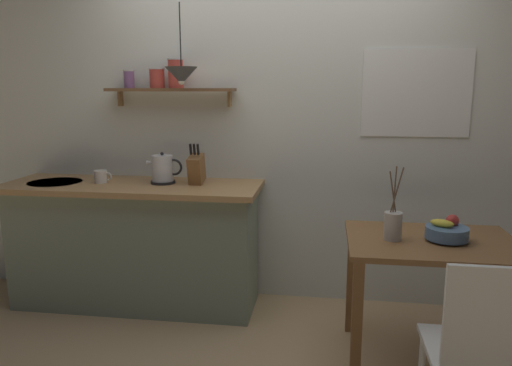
{
  "coord_description": "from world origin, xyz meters",
  "views": [
    {
      "loc": [
        0.36,
        -2.94,
        1.58
      ],
      "look_at": [
        -0.1,
        0.25,
        0.95
      ],
      "focal_mm": 34.32,
      "sensor_mm": 36.0,
      "label": 1
    }
  ],
  "objects_px": {
    "pendant_lamp": "(181,76)",
    "dining_table": "(431,261)",
    "fruit_bowl": "(447,231)",
    "coffee_mug_by_sink": "(101,177)",
    "dining_chair_near": "(478,346)",
    "knife_block": "(196,168)",
    "electric_kettle": "(163,170)",
    "twig_vase": "(393,225)"
  },
  "relations": [
    {
      "from": "dining_chair_near",
      "to": "dining_table",
      "type": "bearing_deg",
      "value": 95.01
    },
    {
      "from": "knife_block",
      "to": "dining_table",
      "type": "bearing_deg",
      "value": -19.66
    },
    {
      "from": "twig_vase",
      "to": "pendant_lamp",
      "type": "xyz_separation_m",
      "value": [
        -1.33,
        0.44,
        0.83
      ]
    },
    {
      "from": "fruit_bowl",
      "to": "pendant_lamp",
      "type": "bearing_deg",
      "value": 165.47
    },
    {
      "from": "dining_chair_near",
      "to": "pendant_lamp",
      "type": "relative_size",
      "value": 1.73
    },
    {
      "from": "dining_chair_near",
      "to": "pendant_lamp",
      "type": "xyz_separation_m",
      "value": [
        -1.62,
        1.13,
        1.16
      ]
    },
    {
      "from": "dining_table",
      "to": "electric_kettle",
      "type": "bearing_deg",
      "value": 162.97
    },
    {
      "from": "electric_kettle",
      "to": "pendant_lamp",
      "type": "xyz_separation_m",
      "value": [
        0.19,
        -0.12,
        0.65
      ]
    },
    {
      "from": "electric_kettle",
      "to": "dining_table",
      "type": "bearing_deg",
      "value": -17.03
    },
    {
      "from": "twig_vase",
      "to": "dining_table",
      "type": "bearing_deg",
      "value": 6.73
    },
    {
      "from": "fruit_bowl",
      "to": "coffee_mug_by_sink",
      "type": "distance_m",
      "value": 2.32
    },
    {
      "from": "dining_chair_near",
      "to": "coffee_mug_by_sink",
      "type": "distance_m",
      "value": 2.6
    },
    {
      "from": "dining_table",
      "to": "pendant_lamp",
      "type": "distance_m",
      "value": 1.92
    },
    {
      "from": "fruit_bowl",
      "to": "pendant_lamp",
      "type": "xyz_separation_m",
      "value": [
        -1.63,
        0.42,
        0.86
      ]
    },
    {
      "from": "dining_table",
      "to": "knife_block",
      "type": "relative_size",
      "value": 3.23
    },
    {
      "from": "coffee_mug_by_sink",
      "to": "pendant_lamp",
      "type": "height_order",
      "value": "pendant_lamp"
    },
    {
      "from": "dining_table",
      "to": "fruit_bowl",
      "type": "bearing_deg",
      "value": -3.67
    },
    {
      "from": "twig_vase",
      "to": "fruit_bowl",
      "type": "bearing_deg",
      "value": 4.15
    },
    {
      "from": "electric_kettle",
      "to": "pendant_lamp",
      "type": "relative_size",
      "value": 0.5
    },
    {
      "from": "dining_table",
      "to": "pendant_lamp",
      "type": "relative_size",
      "value": 1.82
    },
    {
      "from": "coffee_mug_by_sink",
      "to": "dining_table",
      "type": "bearing_deg",
      "value": -12.71
    },
    {
      "from": "dining_chair_near",
      "to": "electric_kettle",
      "type": "xyz_separation_m",
      "value": [
        -1.81,
        1.25,
        0.52
      ]
    },
    {
      "from": "knife_block",
      "to": "twig_vase",
      "type": "bearing_deg",
      "value": -23.75
    },
    {
      "from": "dining_chair_near",
      "to": "fruit_bowl",
      "type": "relative_size",
      "value": 3.82
    },
    {
      "from": "dining_chair_near",
      "to": "fruit_bowl",
      "type": "bearing_deg",
      "value": 89.07
    },
    {
      "from": "fruit_bowl",
      "to": "twig_vase",
      "type": "distance_m",
      "value": 0.3
    },
    {
      "from": "electric_kettle",
      "to": "knife_block",
      "type": "bearing_deg",
      "value": 0.53
    },
    {
      "from": "dining_chair_near",
      "to": "twig_vase",
      "type": "relative_size",
      "value": 2.14
    },
    {
      "from": "dining_table",
      "to": "coffee_mug_by_sink",
      "type": "relative_size",
      "value": 7.22
    },
    {
      "from": "dining_chair_near",
      "to": "fruit_bowl",
      "type": "distance_m",
      "value": 0.77
    },
    {
      "from": "dining_chair_near",
      "to": "electric_kettle",
      "type": "distance_m",
      "value": 2.25
    },
    {
      "from": "fruit_bowl",
      "to": "knife_block",
      "type": "bearing_deg",
      "value": 161.05
    },
    {
      "from": "dining_chair_near",
      "to": "coffee_mug_by_sink",
      "type": "xyz_separation_m",
      "value": [
        -2.25,
        1.21,
        0.46
      ]
    },
    {
      "from": "twig_vase",
      "to": "electric_kettle",
      "type": "height_order",
      "value": "twig_vase"
    },
    {
      "from": "pendant_lamp",
      "to": "dining_table",
      "type": "bearing_deg",
      "value": -15.03
    },
    {
      "from": "dining_chair_near",
      "to": "twig_vase",
      "type": "distance_m",
      "value": 0.82
    },
    {
      "from": "dining_chair_near",
      "to": "knife_block",
      "type": "bearing_deg",
      "value": 141.32
    },
    {
      "from": "dining_chair_near",
      "to": "electric_kettle",
      "type": "bearing_deg",
      "value": 145.32
    },
    {
      "from": "twig_vase",
      "to": "coffee_mug_by_sink",
      "type": "relative_size",
      "value": 3.21
    },
    {
      "from": "knife_block",
      "to": "electric_kettle",
      "type": "bearing_deg",
      "value": -179.47
    },
    {
      "from": "dining_table",
      "to": "coffee_mug_by_sink",
      "type": "distance_m",
      "value": 2.27
    },
    {
      "from": "electric_kettle",
      "to": "coffee_mug_by_sink",
      "type": "distance_m",
      "value": 0.45
    }
  ]
}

